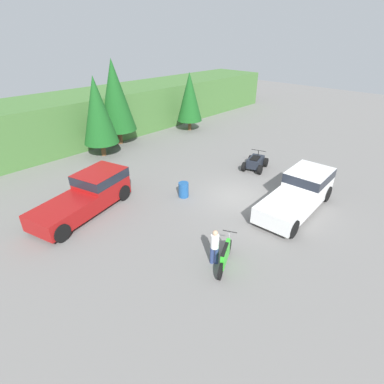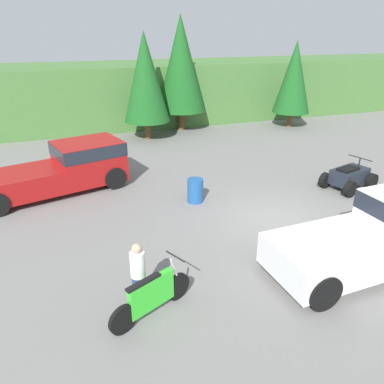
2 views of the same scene
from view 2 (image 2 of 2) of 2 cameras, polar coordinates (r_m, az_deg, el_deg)
name	(u,v)px [view 2 (image 2 of 2)]	position (r m, az deg, el deg)	size (l,w,h in m)	color
ground_plane	(276,220)	(12.84, 12.73, -4.23)	(80.00, 80.00, 0.00)	slate
hillside_backdrop	(156,92)	(26.57, -5.54, 14.95)	(44.00, 6.00, 3.78)	#477538
tree_left	(145,78)	(21.43, -7.11, 16.92)	(2.56, 2.56, 5.81)	brown
tree_mid_left	(181,64)	(23.37, -1.71, 18.90)	(2.94, 2.94, 6.68)	brown
tree_mid_right	(294,77)	(24.99, 15.26, 16.50)	(2.31, 2.31, 5.26)	brown
pickup_truck_red	(66,167)	(15.30, -18.68, 3.66)	(5.81, 3.38, 1.82)	maroon
dirt_bike	(152,296)	(8.55, -6.16, -15.50)	(2.04, 1.11, 1.22)	black
quad_atv	(349,177)	(16.11, 22.80, 2.12)	(2.34, 1.84, 1.17)	black
rider_person	(138,273)	(8.61, -8.22, -12.09)	(0.47, 0.47, 1.64)	navy
steel_barrel	(195,190)	(13.68, 0.51, 0.23)	(0.58, 0.58, 0.88)	#1E5193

